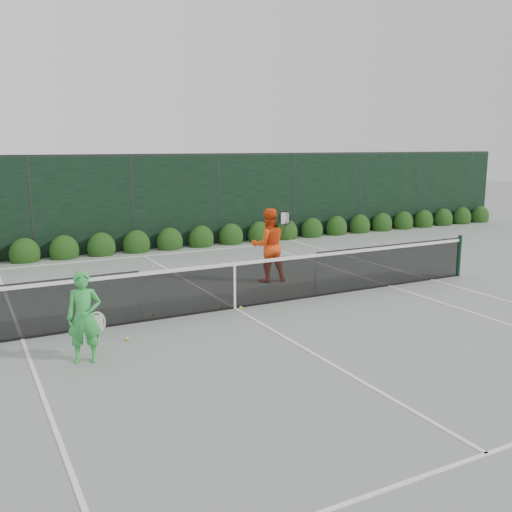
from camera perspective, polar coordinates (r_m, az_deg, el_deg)
ground at (r=11.87m, az=-2.14°, el=-5.27°), size 80.00×80.00×0.00m
tennis_net at (r=11.72m, az=-2.26°, el=-2.80°), size 12.90×0.10×1.07m
player_woman at (r=9.25m, az=-16.79°, el=-5.87°), size 0.65×0.48×1.44m
player_man at (r=14.02m, az=1.24°, el=1.09°), size 1.00×0.85×1.82m
court_lines at (r=11.87m, az=-2.14°, el=-5.25°), size 11.03×23.83×0.01m
windscreen_fence at (r=9.21m, az=5.13°, el=-0.41°), size 32.00×21.07×3.06m
hedge_row at (r=18.37m, az=-11.85°, el=1.11°), size 31.66×0.65×0.94m
tennis_balls at (r=11.32m, az=-8.70°, el=-6.03°), size 3.05×1.44×0.07m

